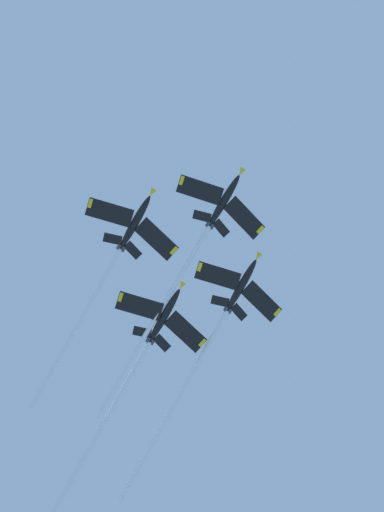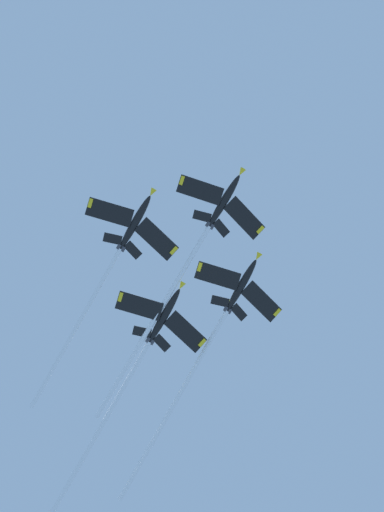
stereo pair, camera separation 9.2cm
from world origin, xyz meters
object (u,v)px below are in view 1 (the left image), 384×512
(jet_lead, at_px, (192,255))
(jet_slot, at_px, (129,378))
(jet_left_wing, at_px, (210,342))
(jet_right_wing, at_px, (114,261))

(jet_lead, bearing_deg, jet_slot, 50.81)
(jet_left_wing, xyz_separation_m, jet_right_wing, (-22.72, 11.29, 1.12))
(jet_slot, bearing_deg, jet_right_wing, -165.97)
(jet_lead, bearing_deg, jet_right_wing, 109.99)
(jet_lead, relative_size, jet_slot, 0.96)
(jet_right_wing, xyz_separation_m, jet_slot, (21.45, 5.36, -7.20))
(jet_lead, relative_size, jet_right_wing, 1.19)
(jet_left_wing, bearing_deg, jet_lead, -169.64)
(jet_left_wing, xyz_separation_m, jet_slot, (-1.28, 16.65, -6.08))
(jet_left_wing, distance_m, jet_slot, 17.77)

